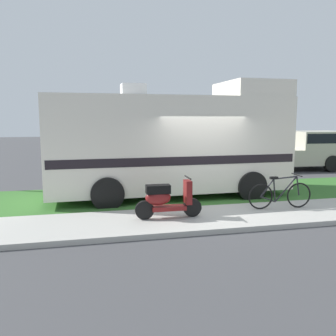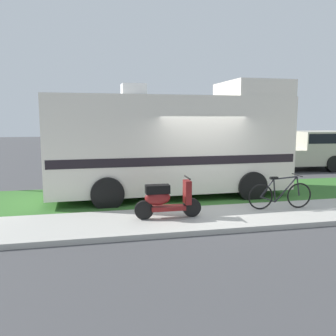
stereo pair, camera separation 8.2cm
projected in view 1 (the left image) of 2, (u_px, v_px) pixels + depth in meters
The scene contains 7 objects.
ground_plane at pixel (207, 208), 9.73m from camera, with size 80.00×80.00×0.00m, color #424244.
sidewalk at pixel (224, 217), 8.56m from camera, with size 24.00×2.00×0.12m.
grass_strip at pixel (192, 195), 11.17m from camera, with size 24.00×3.40×0.08m.
motorhome_rv at pixel (172, 143), 10.82m from camera, with size 7.27×2.61×3.58m.
scooter at pixel (166, 199), 8.24m from camera, with size 1.59×0.50×0.97m.
bicycle at pixel (280, 194), 9.13m from camera, with size 1.72×0.52×0.89m.
pickup_truck_near at pixel (301, 149), 16.84m from camera, with size 5.39×2.36×1.83m.
Camera 1 is at (-3.16, -9.00, 2.46)m, focal length 37.72 mm.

